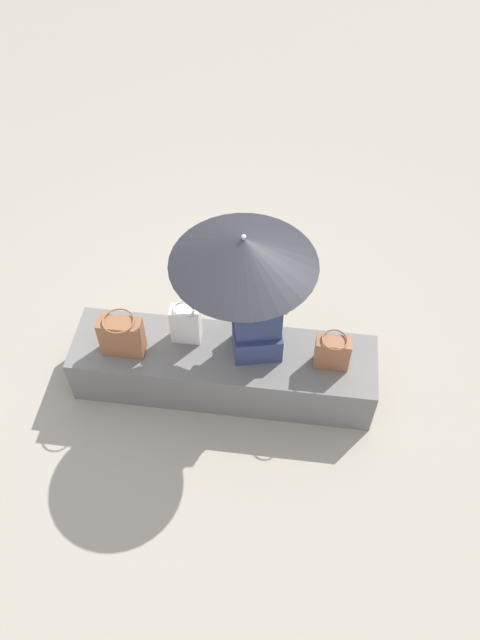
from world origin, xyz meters
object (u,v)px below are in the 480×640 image
Objects in this scene: parasol at (244,251)px; shoulder_bag_spare at (122,336)px; handbag_black at (332,352)px; tote_bag_canvas at (186,324)px; person_seated at (258,315)px.

parasol is 3.32× the size of shoulder_bag_spare.
handbag_black is at bearing 176.58° from parasol.
tote_bag_canvas is 0.47m from shoulder_bag_spare.
parasol is at bearing 170.47° from tote_bag_canvas.
person_seated is 0.57m from tote_bag_canvas.
tote_bag_canvas is at bearing -4.01° from person_seated.
person_seated is 0.65m from parasol.
person_seated reaches higher than handbag_black.
tote_bag_canvas is at bearing -158.15° from shoulder_bag_spare.
shoulder_bag_spare is (0.96, 0.14, -0.22)m from person_seated.
tote_bag_canvas is at bearing -9.53° from parasol.
parasol reaches higher than shoulder_bag_spare.
parasol reaches higher than handbag_black.
shoulder_bag_spare is at bearing 2.40° from handbag_black.
shoulder_bag_spare is at bearing 21.85° from tote_bag_canvas.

